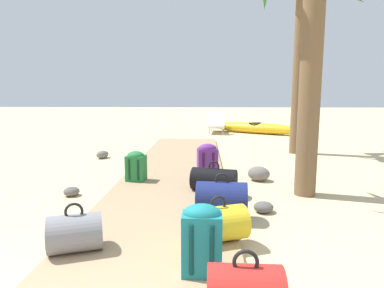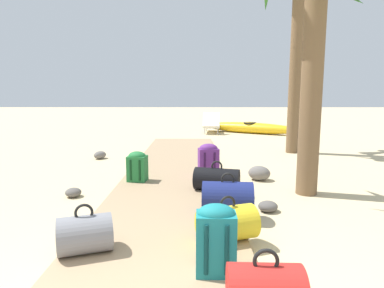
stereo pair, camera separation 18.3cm
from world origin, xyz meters
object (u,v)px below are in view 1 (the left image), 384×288
object	(u,v)px
duffel_bag_black	(214,179)
backpack_teal	(202,238)
duffel_bag_yellow	(218,224)
kayak	(255,128)
backpack_green	(136,165)
backpack_purple	(207,159)
duffel_bag_navy	(222,198)
lounge_chair	(217,124)
duffel_bag_grey	(75,233)

from	to	relation	value
duffel_bag_black	backpack_teal	xyz separation A→B (m)	(-0.16, -2.29, 0.13)
duffel_bag_yellow	kayak	distance (m)	9.57
duffel_bag_yellow	backpack_green	size ratio (longest dim) A/B	1.31
backpack_purple	duffel_bag_black	size ratio (longest dim) A/B	0.80
duffel_bag_navy	lounge_chair	xyz separation A→B (m)	(0.26, 8.76, 0.06)
duffel_bag_yellow	backpack_green	world-z (taller)	backpack_green
duffel_bag_yellow	lounge_chair	bearing A→B (deg)	87.97
backpack_teal	kayak	xyz separation A→B (m)	(1.91, 10.01, -0.18)
duffel_bag_black	lounge_chair	xyz separation A→B (m)	(0.33, 7.81, 0.08)
duffel_bag_black	kayak	bearing A→B (deg)	77.22
backpack_purple	duffel_bag_yellow	bearing A→B (deg)	-88.26
backpack_green	lounge_chair	size ratio (longest dim) A/B	0.31
duffel_bag_navy	duffel_bag_grey	bearing A→B (deg)	-143.85
duffel_bag_black	backpack_purple	bearing A→B (deg)	96.06
duffel_bag_grey	duffel_bag_navy	world-z (taller)	duffel_bag_navy
duffel_bag_yellow	duffel_bag_navy	distance (m)	0.74
backpack_teal	lounge_chair	world-z (taller)	lounge_chair
duffel_bag_black	lounge_chair	bearing A→B (deg)	87.61
backpack_purple	backpack_teal	xyz separation A→B (m)	(-0.07, -3.12, 0.00)
duffel_bag_yellow	duffel_bag_grey	size ratio (longest dim) A/B	1.14
duffel_bag_grey	backpack_teal	world-z (taller)	backpack_teal
duffel_bag_grey	backpack_teal	bearing A→B (deg)	-16.77
kayak	backpack_green	bearing A→B (deg)	-112.67
duffel_bag_yellow	lounge_chair	distance (m)	9.51
backpack_purple	backpack_green	world-z (taller)	backpack_purple
duffel_bag_grey	duffel_bag_navy	bearing A→B (deg)	36.15
duffel_bag_grey	duffel_bag_black	size ratio (longest dim) A/B	0.78
duffel_bag_black	lounge_chair	size ratio (longest dim) A/B	0.45
duffel_bag_black	backpack_teal	distance (m)	2.30
duffel_bag_yellow	backpack_teal	world-z (taller)	backpack_teal
backpack_green	duffel_bag_black	distance (m)	1.36
duffel_bag_navy	kayak	world-z (taller)	duffel_bag_navy
duffel_bag_grey	kayak	bearing A→B (deg)	72.46
backpack_purple	duffel_bag_black	distance (m)	0.84
duffel_bag_grey	lounge_chair	xyz separation A→B (m)	(1.63, 9.76, 0.08)
lounge_chair	duffel_bag_grey	bearing A→B (deg)	-99.48
duffel_bag_yellow	duffel_bag_black	world-z (taller)	duffel_bag_yellow
backpack_teal	duffel_bag_black	bearing A→B (deg)	86.01
duffel_bag_yellow	duffel_bag_black	distance (m)	1.69
backpack_teal	kayak	bearing A→B (deg)	79.19
backpack_purple	duffel_bag_navy	distance (m)	1.78
duffel_bag_navy	duffel_bag_yellow	bearing A→B (deg)	-95.72
duffel_bag_yellow	kayak	size ratio (longest dim) A/B	0.18
backpack_purple	duffel_bag_navy	size ratio (longest dim) A/B	0.91
duffel_bag_grey	backpack_teal	xyz separation A→B (m)	(1.14, -0.34, 0.13)
backpack_green	duffel_bag_navy	world-z (taller)	duffel_bag_navy
duffel_bag_yellow	duffel_bag_grey	world-z (taller)	duffel_bag_grey
kayak	backpack_purple	bearing A→B (deg)	-104.93
duffel_bag_yellow	backpack_teal	bearing A→B (deg)	-103.87
backpack_green	backpack_teal	xyz separation A→B (m)	(1.09, -2.83, 0.04)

